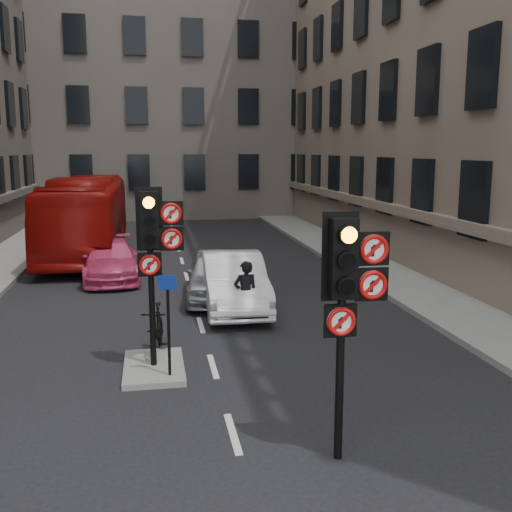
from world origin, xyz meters
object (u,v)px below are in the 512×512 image
object	(u,v)px
motorcycle	(157,330)
car_silver	(216,274)
signal_near	(348,284)
info_sign	(168,311)
bus_red	(87,216)
signal_far	(154,238)
car_pink	(111,260)
car_white	(233,282)
motorcyclist	(245,294)

from	to	relation	value
motorcycle	car_silver	bearing A→B (deg)	77.52
signal_near	info_sign	size ratio (longest dim) A/B	1.81
bus_red	motorcycle	distance (m)	13.67
motorcycle	signal_far	bearing A→B (deg)	-81.10
signal_near	car_silver	bearing A→B (deg)	94.69
car_pink	bus_red	distance (m)	5.52
signal_far	car_pink	xyz separation A→B (m)	(-1.46, 9.08, -2.05)
car_pink	info_sign	bearing A→B (deg)	-84.50
car_silver	bus_red	distance (m)	9.79
signal_near	car_pink	size ratio (longest dim) A/B	0.79
car_white	car_pink	distance (m)	5.87
signal_near	motorcycle	size ratio (longest dim) A/B	2.01
signal_far	motorcyclist	world-z (taller)	signal_far
motorcycle	motorcyclist	xyz separation A→B (m)	(2.22, 1.62, 0.32)
signal_far	car_silver	xyz separation A→B (m)	(1.80, 5.73, -1.97)
motorcyclist	signal_near	bearing A→B (deg)	83.11
signal_far	car_pink	bearing A→B (deg)	99.13
signal_near	motorcyclist	bearing A→B (deg)	93.36
car_white	motorcycle	xyz separation A→B (m)	(-2.17, -3.45, -0.24)
bus_red	motorcyclist	size ratio (longest dim) A/B	6.89
bus_red	info_sign	xyz separation A→B (m)	(2.95, -14.99, -0.23)
signal_near	car_pink	bearing A→B (deg)	107.25
car_pink	motorcyclist	distance (m)	7.43
car_white	motorcycle	size ratio (longest dim) A/B	2.63
signal_far	bus_red	bearing A→B (deg)	100.78
motorcyclist	info_sign	xyz separation A→B (m)	(-2.00, -3.26, 0.55)
signal_near	car_silver	world-z (taller)	signal_near
signal_far	info_sign	distance (m)	1.47
car_pink	car_white	bearing A→B (deg)	-56.16
signal_far	bus_red	xyz separation A→B (m)	(-2.73, 14.36, -1.07)
signal_near	car_pink	xyz separation A→B (m)	(-4.06, 13.08, -1.93)
signal_near	motorcyclist	world-z (taller)	signal_near
car_pink	motorcyclist	xyz separation A→B (m)	(3.67, -6.45, 0.19)
signal_near	signal_far	size ratio (longest dim) A/B	1.00
signal_far	bus_red	world-z (taller)	signal_far
bus_red	car_white	bearing A→B (deg)	-63.50
signal_far	motorcycle	world-z (taller)	signal_far
car_white	car_silver	bearing A→B (deg)	107.42
car_pink	motorcycle	xyz separation A→B (m)	(1.45, -8.07, -0.12)
motorcycle	motorcyclist	distance (m)	2.76
car_white	bus_red	xyz separation A→B (m)	(-4.89, 9.90, 0.86)
car_white	motorcycle	world-z (taller)	car_white
bus_red	motorcycle	world-z (taller)	bus_red
car_pink	info_sign	xyz separation A→B (m)	(1.67, -9.71, 0.74)
car_pink	bus_red	xyz separation A→B (m)	(-1.27, 5.28, 0.97)
signal_far	motorcyclist	distance (m)	3.90
car_white	car_pink	bearing A→B (deg)	129.74
bus_red	signal_near	bearing A→B (deg)	-73.62
motorcyclist	info_sign	distance (m)	3.86
car_white	motorcyclist	bearing A→B (deg)	-86.85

